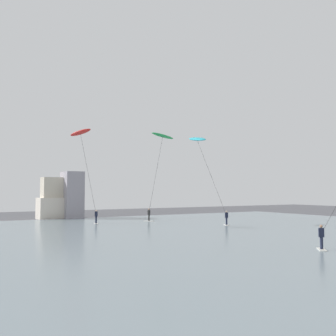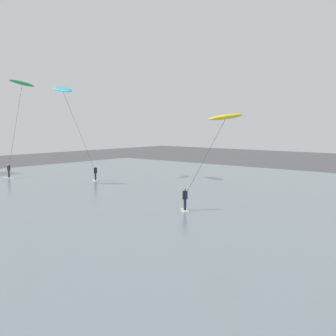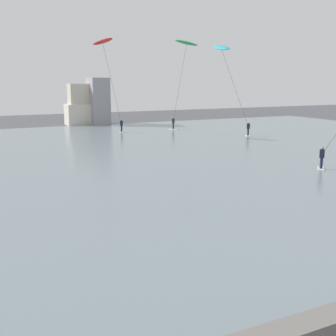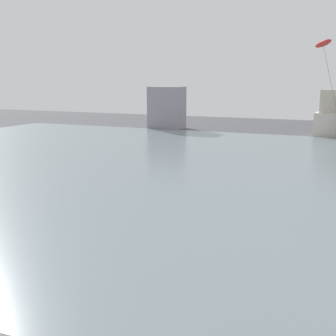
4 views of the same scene
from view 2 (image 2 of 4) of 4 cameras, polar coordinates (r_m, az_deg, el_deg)
kitesurfer_green at (r=49.02m, az=-19.44°, el=9.75°), size 3.36×4.94×11.11m
kitesurfer_cyan at (r=46.26m, az=-13.86°, el=9.55°), size 4.33×4.36×10.46m
kitesurfer_yellow at (r=31.38m, az=7.10°, el=5.34°), size 4.89×3.29×7.16m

